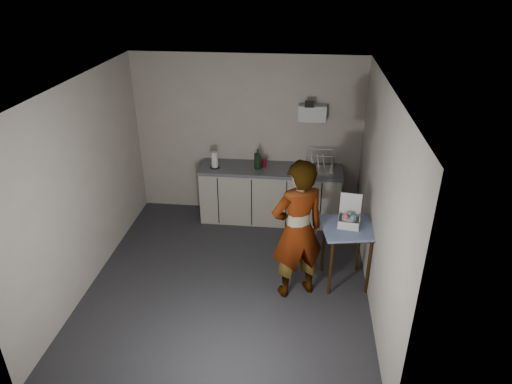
# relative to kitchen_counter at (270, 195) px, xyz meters

# --- Properties ---
(ground) EXTENTS (4.00, 4.00, 0.00)m
(ground) POSITION_rel_kitchen_counter_xyz_m (-0.40, -1.70, -0.43)
(ground) COLOR #28282D
(ground) RESTS_ON ground
(wall_back) EXTENTS (3.60, 0.02, 2.60)m
(wall_back) POSITION_rel_kitchen_counter_xyz_m (-0.40, 0.29, 0.87)
(wall_back) COLOR #B4AB9D
(wall_back) RESTS_ON ground
(wall_right) EXTENTS (0.02, 4.00, 2.60)m
(wall_right) POSITION_rel_kitchen_counter_xyz_m (1.39, -1.70, 0.87)
(wall_right) COLOR #B4AB9D
(wall_right) RESTS_ON ground
(wall_left) EXTENTS (0.02, 4.00, 2.60)m
(wall_left) POSITION_rel_kitchen_counter_xyz_m (-2.19, -1.70, 0.87)
(wall_left) COLOR #B4AB9D
(wall_left) RESTS_ON ground
(ceiling) EXTENTS (3.60, 4.00, 0.01)m
(ceiling) POSITION_rel_kitchen_counter_xyz_m (-0.40, -1.70, 2.17)
(ceiling) COLOR silver
(ceiling) RESTS_ON wall_back
(kitchen_counter) EXTENTS (2.24, 0.62, 0.91)m
(kitchen_counter) POSITION_rel_kitchen_counter_xyz_m (0.00, 0.00, 0.00)
(kitchen_counter) COLOR black
(kitchen_counter) RESTS_ON ground
(wall_shelf) EXTENTS (0.42, 0.18, 0.37)m
(wall_shelf) POSITION_rel_kitchen_counter_xyz_m (0.60, 0.22, 1.32)
(wall_shelf) COLOR white
(wall_shelf) RESTS_ON ground
(side_table) EXTENTS (0.75, 0.75, 0.84)m
(side_table) POSITION_rel_kitchen_counter_xyz_m (1.10, -1.54, 0.31)
(side_table) COLOR #31200B
(side_table) RESTS_ON ground
(standing_man) EXTENTS (0.79, 0.68, 1.84)m
(standing_man) POSITION_rel_kitchen_counter_xyz_m (0.47, -1.83, 0.49)
(standing_man) COLOR #B2A593
(standing_man) RESTS_ON ground
(soap_bottle) EXTENTS (0.13, 0.14, 0.31)m
(soap_bottle) POSITION_rel_kitchen_counter_xyz_m (-0.20, -0.05, 0.64)
(soap_bottle) COLOR black
(soap_bottle) RESTS_ON kitchen_counter
(soda_can) EXTENTS (0.07, 0.07, 0.13)m
(soda_can) POSITION_rel_kitchen_counter_xyz_m (-0.11, 0.03, 0.55)
(soda_can) COLOR #B4122C
(soda_can) RESTS_ON kitchen_counter
(dark_bottle) EXTENTS (0.07, 0.07, 0.23)m
(dark_bottle) POSITION_rel_kitchen_counter_xyz_m (-0.23, -0.00, 0.60)
(dark_bottle) COLOR black
(dark_bottle) RESTS_ON kitchen_counter
(paper_towel) EXTENTS (0.15, 0.15, 0.27)m
(paper_towel) POSITION_rel_kitchen_counter_xyz_m (-0.87, -0.08, 0.61)
(paper_towel) COLOR black
(paper_towel) RESTS_ON kitchen_counter
(dish_rack) EXTENTS (0.43, 0.32, 0.30)m
(dish_rack) POSITION_rel_kitchen_counter_xyz_m (0.74, -0.00, 0.55)
(dish_rack) COLOR white
(dish_rack) RESTS_ON kitchen_counter
(bakery_box) EXTENTS (0.30, 0.31, 0.38)m
(bakery_box) POSITION_rel_kitchen_counter_xyz_m (1.10, -1.48, 0.50)
(bakery_box) COLOR white
(bakery_box) RESTS_ON side_table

